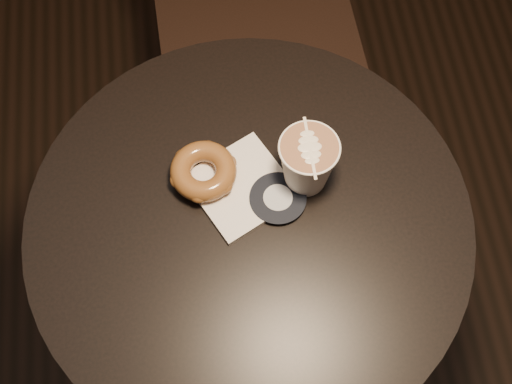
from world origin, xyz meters
TOP-DOWN VIEW (x-y plane):
  - cafe_table at (0.00, 0.00)m, footprint 0.70×0.70m
  - pastry_bag at (-0.00, 0.06)m, footprint 0.19×0.19m
  - doughnut at (-0.06, 0.08)m, footprint 0.11×0.11m
  - latte_cup at (0.10, 0.06)m, footprint 0.09×0.09m

SIDE VIEW (x-z plane):
  - cafe_table at x=0.00m, z-range 0.18..0.93m
  - pastry_bag at x=0.00m, z-range 0.75..0.76m
  - doughnut at x=-0.06m, z-range 0.76..0.79m
  - latte_cup at x=0.10m, z-range 0.75..0.85m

